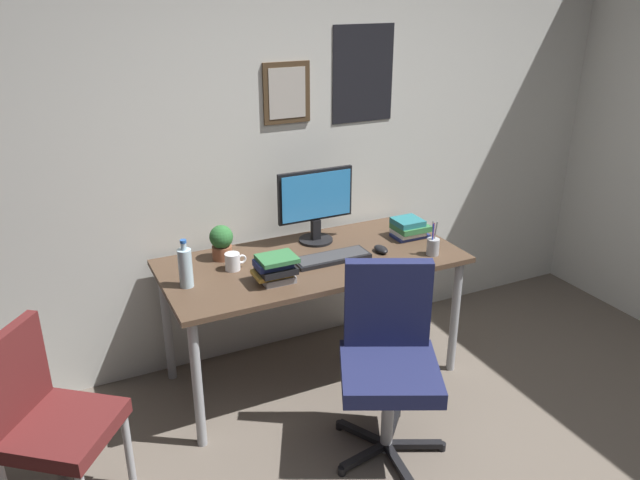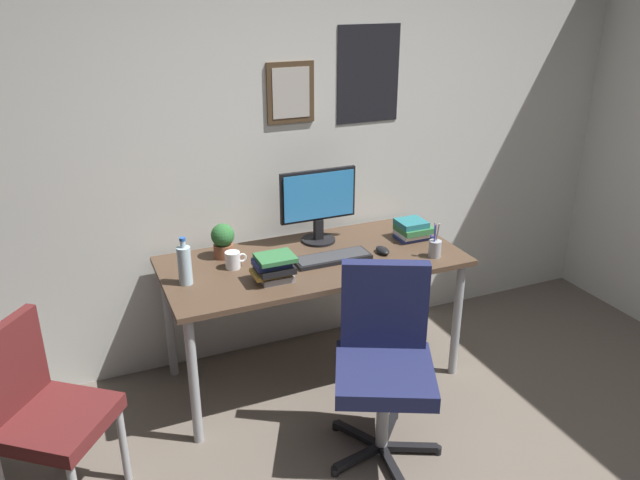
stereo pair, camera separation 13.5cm
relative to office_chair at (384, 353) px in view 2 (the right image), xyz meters
The scene contains 13 objects.
wall_back 1.39m from the office_chair, 84.37° to the left, with size 4.40×0.10×2.60m.
desk 0.71m from the office_chair, 96.69° to the left, with size 1.66×0.76×0.75m.
office_chair is the anchor object (origin of this frame).
side_chair 1.54m from the office_chair, behind, with size 0.59×0.59×0.88m.
monitor 1.03m from the office_chair, 87.16° to the left, with size 0.46×0.20×0.43m.
keyboard 0.68m from the office_chair, 89.20° to the left, with size 0.43×0.15×0.03m.
computer_mouse 0.72m from the office_chair, 63.01° to the left, with size 0.06×0.11×0.04m.
water_bottle 1.08m from the office_chair, 140.11° to the left, with size 0.07×0.07×0.25m.
coffee_mug_near 0.95m from the office_chair, 124.74° to the left, with size 0.12×0.08×0.09m.
potted_plant 1.10m from the office_chair, 120.12° to the left, with size 0.13×0.13×0.19m.
pen_cup 0.77m from the office_chair, 39.22° to the left, with size 0.07×0.07×0.20m.
book_stack_left 0.97m from the office_chair, 51.73° to the left, with size 0.21×0.17×0.11m.
book_stack_right 0.70m from the office_chair, 125.61° to the left, with size 0.21×0.18×0.14m.
Camera 2 is at (-1.40, -1.23, 2.18)m, focal length 35.10 mm.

